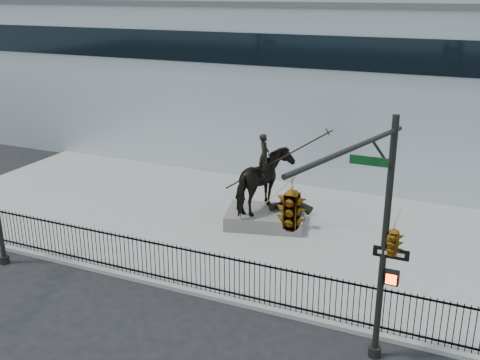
% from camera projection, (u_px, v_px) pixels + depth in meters
% --- Properties ---
extents(ground, '(120.00, 120.00, 0.00)m').
position_uv_depth(ground, '(160.00, 306.00, 18.50)').
color(ground, black).
rests_on(ground, ground).
extents(plaza, '(30.00, 12.00, 0.15)m').
position_uv_depth(plaza, '(245.00, 226.00, 24.52)').
color(plaza, gray).
rests_on(plaza, ground).
extents(building, '(44.00, 14.00, 9.00)m').
position_uv_depth(building, '(330.00, 82.00, 34.32)').
color(building, '#B5BDC5').
rests_on(building, ground).
extents(picket_fence, '(22.10, 0.10, 1.50)m').
position_uv_depth(picket_fence, '(178.00, 265.00, 19.28)').
color(picket_fence, black).
rests_on(picket_fence, plaza).
extents(statue_plinth, '(3.78, 3.04, 0.62)m').
position_uv_depth(statue_plinth, '(266.00, 218.00, 24.39)').
color(statue_plinth, '#615E59').
rests_on(statue_plinth, plaza).
extents(equestrian_statue, '(4.14, 3.10, 3.61)m').
position_uv_depth(equestrian_statue, '(268.00, 183.00, 23.86)').
color(equestrian_statue, black).
rests_on(equestrian_statue, statue_plinth).
extents(traffic_signal_right, '(2.17, 6.86, 7.00)m').
position_uv_depth(traffic_signal_right, '(348.00, 224.00, 12.70)').
color(traffic_signal_right, black).
rests_on(traffic_signal_right, ground).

